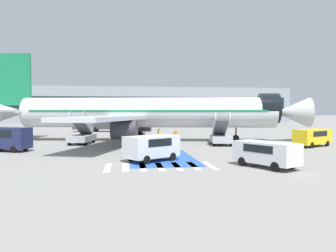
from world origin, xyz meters
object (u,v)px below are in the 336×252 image
object	(u,v)px
service_van_2	(313,136)
baggage_cart	(155,145)
ground_crew_0	(159,135)
service_van_0	(266,152)
fuel_tanker	(100,122)
airliner	(143,113)
service_van_1	(152,146)
service_van_3	(7,137)
boarding_stairs_aft	(82,136)
terminal_building	(125,105)
ground_crew_1	(176,136)
boarding_stairs_forward	(221,136)

from	to	relation	value
service_van_2	baggage_cart	bearing A→B (deg)	57.09
baggage_cart	ground_crew_0	bearing A→B (deg)	-153.10
service_van_0	fuel_tanker	bearing A→B (deg)	-99.70
airliner	service_van_0	xyz separation A→B (m)	(7.27, -21.91, -2.67)
service_van_1	service_van_2	xyz separation A→B (m)	(18.42, 8.19, -0.03)
service_van_0	ground_crew_0	bearing A→B (deg)	-100.83
fuel_tanker	baggage_cart	bearing A→B (deg)	20.72
service_van_0	service_van_3	world-z (taller)	service_van_3
boarding_stairs_aft	terminal_building	size ratio (longest dim) A/B	0.05
service_van_0	baggage_cart	bearing A→B (deg)	-92.64
service_van_3	baggage_cart	bearing A→B (deg)	117.63
service_van_0	service_van_1	bearing A→B (deg)	-56.43
airliner	fuel_tanker	distance (m)	22.85
service_van_0	ground_crew_1	distance (m)	17.35
baggage_cart	fuel_tanker	bearing A→B (deg)	-126.78
fuel_tanker	service_van_1	size ratio (longest dim) A/B	2.30
service_van_2	ground_crew_1	distance (m)	15.28
service_van_0	boarding_stairs_forward	bearing A→B (deg)	-123.39
service_van_3	service_van_2	bearing A→B (deg)	112.50
service_van_3	terminal_building	bearing A→B (deg)	-165.88
airliner	service_van_1	distance (m)	18.03
service_van_2	baggage_cart	distance (m)	17.35
service_van_0	service_van_1	size ratio (longest dim) A/B	1.03
boarding_stairs_aft	terminal_building	xyz separation A→B (m)	(5.11, 73.75, 5.11)
service_van_1	service_van_3	xyz separation A→B (m)	(-13.42, 8.01, 0.19)
service_van_1	fuel_tanker	bearing A→B (deg)	155.27
airliner	service_van_2	bearing A→B (deg)	72.57
boarding_stairs_aft	ground_crew_0	bearing A→B (deg)	5.11
service_van_1	baggage_cart	distance (m)	9.52
service_van_1	service_van_3	bearing A→B (deg)	-155.53
boarding_stairs_aft	baggage_cart	world-z (taller)	boarding_stairs_aft
service_van_2	airliner	bearing A→B (deg)	33.07
boarding_stairs_forward	service_van_1	distance (m)	14.70
boarding_stairs_aft	ground_crew_1	size ratio (longest dim) A/B	3.24
boarding_stairs_aft	service_van_2	world-z (taller)	boarding_stairs_aft
service_van_0	service_van_2	xyz separation A→B (m)	(10.87, 12.26, 0.08)
boarding_stairs_forward	service_van_3	distance (m)	22.71
airliner	ground_crew_1	bearing A→B (deg)	46.53
boarding_stairs_forward	service_van_2	xyz separation A→B (m)	(9.42, -3.43, 0.19)
service_van_3	boarding_stairs_aft	bearing A→B (deg)	158.79
boarding_stairs_aft	fuel_tanker	xyz separation A→B (m)	(0.23, 24.80, 0.85)
fuel_tanker	service_van_0	xyz separation A→B (m)	(14.48, -43.51, -0.75)
boarding_stairs_aft	service_van_1	xyz separation A→B (m)	(7.15, -14.64, 0.21)
ground_crew_1	terminal_building	xyz separation A→B (m)	(-5.92, 75.51, 5.11)
service_van_0	ground_crew_0	xyz separation A→B (m)	(-5.54, 17.83, -0.02)
service_van_0	terminal_building	xyz separation A→B (m)	(-9.59, 92.46, 5.00)
boarding_stairs_forward	airliner	bearing A→B (deg)	155.07
terminal_building	ground_crew_1	bearing A→B (deg)	-85.52
boarding_stairs_forward	service_van_2	world-z (taller)	boarding_stairs_forward
boarding_stairs_aft	service_van_3	world-z (taller)	boarding_stairs_aft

